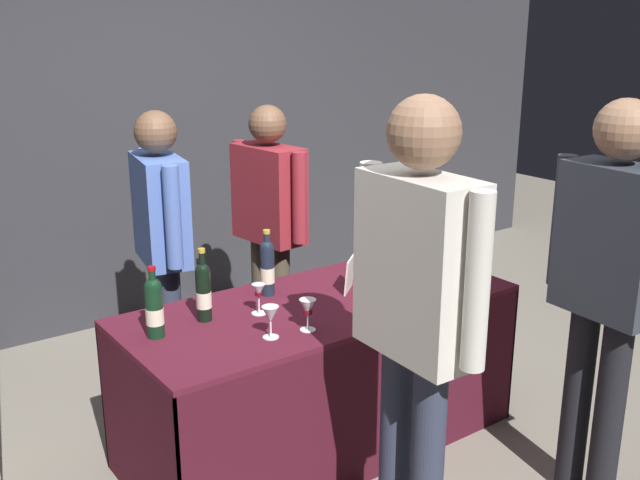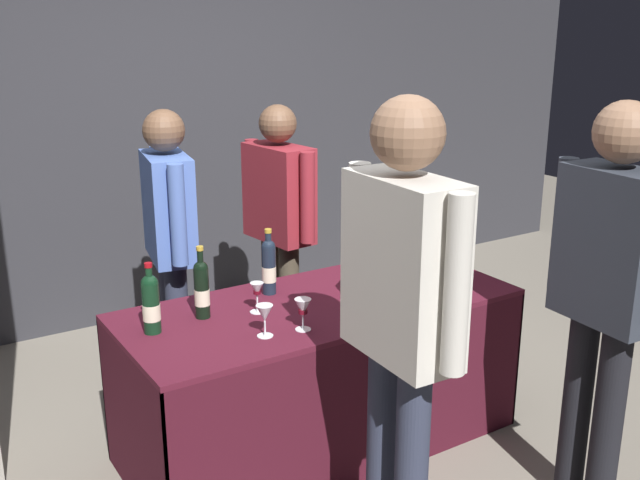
# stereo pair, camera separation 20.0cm
# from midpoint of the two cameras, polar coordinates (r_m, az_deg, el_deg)

# --- Properties ---
(ground_plane) EXTENTS (12.00, 12.00, 0.00)m
(ground_plane) POSITION_cam_midpoint_polar(r_m,az_deg,el_deg) (3.78, -1.57, -15.24)
(ground_plane) COLOR gray
(back_partition) EXTENTS (7.67, 0.12, 3.08)m
(back_partition) POSITION_cam_midpoint_polar(r_m,az_deg,el_deg) (5.09, -15.34, 10.95)
(back_partition) COLOR #2D2D33
(back_partition) RESTS_ON ground_plane
(tasting_table) EXTENTS (1.86, 0.80, 0.74)m
(tasting_table) POSITION_cam_midpoint_polar(r_m,az_deg,el_deg) (3.53, -1.64, -8.05)
(tasting_table) COLOR #4C1423
(tasting_table) RESTS_ON ground_plane
(featured_wine_bottle) EXTENTS (0.08, 0.08, 0.34)m
(featured_wine_bottle) POSITION_cam_midpoint_polar(r_m,az_deg,el_deg) (3.66, 7.18, -1.20)
(featured_wine_bottle) COLOR #38230F
(featured_wine_bottle) RESTS_ON tasting_table
(display_bottle_0) EXTENTS (0.07, 0.07, 0.31)m
(display_bottle_0) POSITION_cam_midpoint_polar(r_m,az_deg,el_deg) (3.13, -14.47, -5.03)
(display_bottle_0) COLOR black
(display_bottle_0) RESTS_ON tasting_table
(display_bottle_1) EXTENTS (0.07, 0.07, 0.33)m
(display_bottle_1) POSITION_cam_midpoint_polar(r_m,az_deg,el_deg) (3.25, -10.73, -3.88)
(display_bottle_1) COLOR black
(display_bottle_1) RESTS_ON tasting_table
(display_bottle_2) EXTENTS (0.07, 0.07, 0.31)m
(display_bottle_2) POSITION_cam_midpoint_polar(r_m,az_deg,el_deg) (3.43, 3.22, -2.68)
(display_bottle_2) COLOR black
(display_bottle_2) RESTS_ON tasting_table
(display_bottle_3) EXTENTS (0.07, 0.07, 0.32)m
(display_bottle_3) POSITION_cam_midpoint_polar(r_m,az_deg,el_deg) (3.50, -5.72, -2.08)
(display_bottle_3) COLOR #192333
(display_bottle_3) RESTS_ON tasting_table
(wine_glass_near_vendor) EXTENTS (0.07, 0.07, 0.14)m
(wine_glass_near_vendor) POSITION_cam_midpoint_polar(r_m,az_deg,el_deg) (3.11, -2.80, -5.32)
(wine_glass_near_vendor) COLOR silver
(wine_glass_near_vendor) RESTS_ON tasting_table
(wine_glass_mid) EXTENTS (0.07, 0.07, 0.14)m
(wine_glass_mid) POSITION_cam_midpoint_polar(r_m,az_deg,el_deg) (3.05, -5.73, -5.83)
(wine_glass_mid) COLOR silver
(wine_glass_mid) RESTS_ON tasting_table
(wine_glass_near_taster) EXTENTS (0.07, 0.07, 0.14)m
(wine_glass_near_taster) POSITION_cam_midpoint_polar(r_m,az_deg,el_deg) (3.30, -6.50, -4.03)
(wine_glass_near_taster) COLOR silver
(wine_glass_near_taster) RESTS_ON tasting_table
(brochure_stand) EXTENTS (0.14, 0.12, 0.17)m
(brochure_stand) POSITION_cam_midpoint_polar(r_m,az_deg,el_deg) (3.55, 0.70, -2.67)
(brochure_stand) COLOR silver
(brochure_stand) RESTS_ON tasting_table
(vendor_presenter) EXTENTS (0.29, 0.61, 1.57)m
(vendor_presenter) POSITION_cam_midpoint_polar(r_m,az_deg,el_deg) (3.94, -13.53, 0.61)
(vendor_presenter) COLOR #2D3347
(vendor_presenter) RESTS_ON ground_plane
(vendor_assistant) EXTENTS (0.26, 0.61, 1.55)m
(vendor_assistant) POSITION_cam_midpoint_polar(r_m,az_deg,el_deg) (4.25, -5.28, 1.99)
(vendor_assistant) COLOR #4C4233
(vendor_assistant) RESTS_ON ground_plane
(taster_foreground_right) EXTENTS (0.24, 0.62, 1.77)m
(taster_foreground_right) POSITION_cam_midpoint_polar(r_m,az_deg,el_deg) (2.53, 5.27, -4.60)
(taster_foreground_right) COLOR #2D3347
(taster_foreground_right) RESTS_ON ground_plane
(taster_foreground_left) EXTENTS (0.24, 0.58, 1.72)m
(taster_foreground_left) POSITION_cam_midpoint_polar(r_m,az_deg,el_deg) (3.12, 19.68, -2.28)
(taster_foreground_left) COLOR black
(taster_foreground_left) RESTS_ON ground_plane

